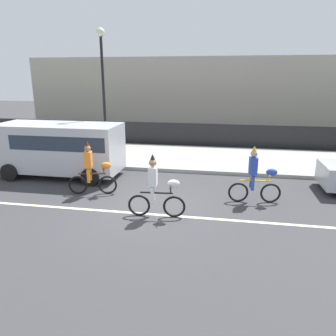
{
  "coord_description": "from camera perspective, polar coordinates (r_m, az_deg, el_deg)",
  "views": [
    {
      "loc": [
        2.42,
        -9.44,
        4.07
      ],
      "look_at": [
        0.49,
        1.2,
        1.0
      ],
      "focal_mm": 35.0,
      "sensor_mm": 36.0,
      "label": 1
    }
  ],
  "objects": [
    {
      "name": "ground_plane",
      "position": [
        10.56,
        -3.81,
        -6.86
      ],
      "size": [
        80.0,
        80.0,
        0.0
      ],
      "primitive_type": "plane",
      "color": "#38383A"
    },
    {
      "name": "road_centre_line",
      "position": [
        10.11,
        -4.5,
        -7.91
      ],
      "size": [
        36.0,
        0.14,
        0.01
      ],
      "primitive_type": "cube",
      "color": "beige",
      "rests_on": "ground"
    },
    {
      "name": "sidewalk_curb",
      "position": [
        16.61,
        1.61,
        1.93
      ],
      "size": [
        60.0,
        5.0,
        0.15
      ],
      "primitive_type": "cube",
      "color": "#9E9B93",
      "rests_on": "ground"
    },
    {
      "name": "fence_line",
      "position": [
        19.29,
        2.94,
        5.78
      ],
      "size": [
        40.0,
        0.08,
        1.4
      ],
      "primitive_type": "cube",
      "color": "black",
      "rests_on": "ground"
    },
    {
      "name": "building_backdrop",
      "position": [
        27.48,
        8.84,
        12.75
      ],
      "size": [
        28.0,
        8.0,
        5.33
      ],
      "primitive_type": "cube",
      "color": "#B2A899",
      "rests_on": "ground"
    },
    {
      "name": "parade_cyclist_orange",
      "position": [
        11.73,
        -13.05,
        -0.54
      ],
      "size": [
        1.7,
        0.54,
        1.92
      ],
      "color": "black",
      "rests_on": "ground"
    },
    {
      "name": "parade_cyclist_zebra",
      "position": [
        9.59,
        -1.95,
        -3.84
      ],
      "size": [
        1.72,
        0.5,
        1.92
      ],
      "color": "black",
      "rests_on": "ground"
    },
    {
      "name": "parade_cyclist_cobalt",
      "position": [
        11.04,
        15.05,
        -1.71
      ],
      "size": [
        1.72,
        0.5,
        1.92
      ],
      "color": "black",
      "rests_on": "ground"
    },
    {
      "name": "parked_van_silver",
      "position": [
        14.12,
        -18.1,
        3.67
      ],
      "size": [
        5.0,
        2.22,
        2.18
      ],
      "color": "silver",
      "rests_on": "ground"
    },
    {
      "name": "street_lamp_post",
      "position": [
        15.17,
        -11.29,
        15.25
      ],
      "size": [
        0.36,
        0.36,
        5.86
      ],
      "color": "black",
      "rests_on": "sidewalk_curb"
    }
  ]
}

